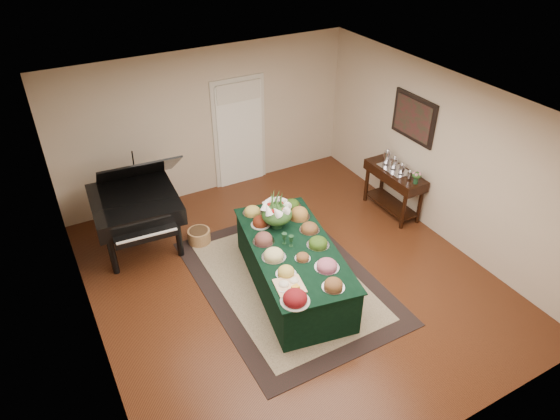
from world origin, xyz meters
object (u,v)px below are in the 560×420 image
buffet_table (293,267)px  floral_centerpiece (277,211)px  mahogany_sideboard (394,180)px  grand_piano (136,203)px

buffet_table → floral_centerpiece: (0.04, 0.54, 0.64)m
mahogany_sideboard → buffet_table: bearing=-160.8°
floral_centerpiece → mahogany_sideboard: bearing=7.8°
buffet_table → grand_piano: bearing=128.7°
buffet_table → grand_piano: grand_piano is taller
buffet_table → floral_centerpiece: floral_centerpiece is taller
buffet_table → grand_piano: size_ratio=1.53×
grand_piano → floral_centerpiece: bearing=-42.0°
floral_centerpiece → mahogany_sideboard: 2.57m
grand_piano → buffet_table: bearing=-51.3°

